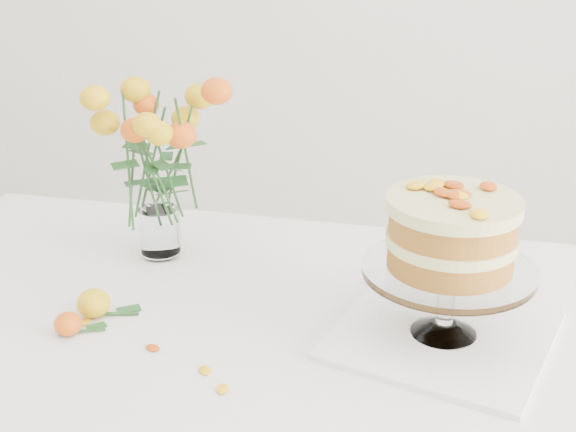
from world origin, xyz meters
name	(u,v)px	position (x,y,z in m)	size (l,w,h in m)	color
table	(245,368)	(0.00, 0.00, 0.67)	(1.43, 0.93, 0.76)	tan
napkin	(443,335)	(0.32, 0.04, 0.76)	(0.32, 0.32, 0.01)	white
cake_stand	(451,240)	(0.32, 0.04, 0.93)	(0.27, 0.27, 0.24)	white
rose_vase	(154,143)	(-0.23, 0.22, 0.99)	(0.31, 0.31, 0.39)	white
loose_rose_near	(94,303)	(-0.25, -0.02, 0.78)	(0.10, 0.06, 0.05)	#F0A514
loose_rose_far	(68,324)	(-0.27, -0.09, 0.77)	(0.08, 0.05, 0.04)	#E45E0B
stray_petal_a	(153,348)	(-0.12, -0.10, 0.76)	(0.03, 0.02, 0.00)	#FFB410
stray_petal_b	(205,370)	(-0.02, -0.14, 0.76)	(0.03, 0.02, 0.00)	#FFB410
stray_petal_c	(223,389)	(0.02, -0.18, 0.76)	(0.03, 0.02, 0.00)	#FFB410
stray_petal_d	(85,322)	(-0.26, -0.05, 0.76)	(0.03, 0.02, 0.00)	#FFB410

